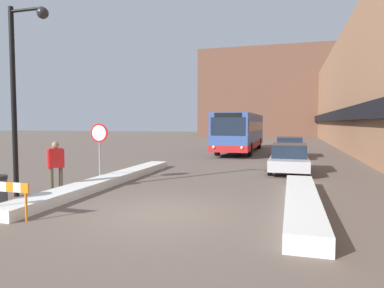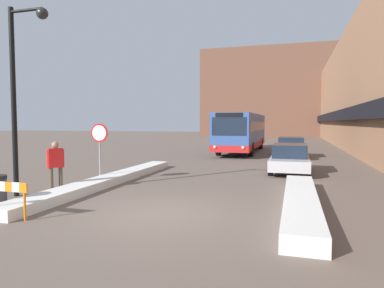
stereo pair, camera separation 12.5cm
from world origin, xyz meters
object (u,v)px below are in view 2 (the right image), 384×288
(parked_car_middle, at_px, (291,147))
(stop_sign, at_px, (99,140))
(city_bus, at_px, (242,131))
(street_lamp, at_px, (20,80))
(construction_barricade, at_px, (9,193))
(parked_car_front, at_px, (290,158))
(pedestrian, at_px, (56,162))

(parked_car_middle, relative_size, stop_sign, 1.90)
(city_bus, xyz_separation_m, stop_sign, (-3.44, -16.09, 0.04))
(parked_car_middle, distance_m, stop_sign, 14.75)
(street_lamp, xyz_separation_m, construction_barricade, (1.67, -2.26, -3.13))
(parked_car_front, bearing_deg, street_lamp, -135.19)
(city_bus, bearing_deg, parked_car_middle, -40.54)
(parked_car_front, relative_size, stop_sign, 1.80)
(city_bus, bearing_deg, stop_sign, -102.06)
(city_bus, bearing_deg, pedestrian, -101.52)
(city_bus, relative_size, construction_barricade, 11.13)
(parked_car_middle, relative_size, construction_barricade, 4.11)
(parked_car_front, bearing_deg, construction_barricade, -122.20)
(pedestrian, height_order, construction_barricade, pedestrian)
(street_lamp, distance_m, construction_barricade, 4.21)
(parked_car_front, distance_m, parked_car_middle, 7.67)
(stop_sign, bearing_deg, pedestrian, -97.65)
(parked_car_front, xyz_separation_m, construction_barricade, (-6.59, -10.47, -0.02))
(parked_car_middle, bearing_deg, construction_barricade, -109.98)
(city_bus, relative_size, parked_car_front, 2.86)
(stop_sign, distance_m, pedestrian, 2.40)
(stop_sign, xyz_separation_m, pedestrian, (-0.31, -2.29, -0.66))
(stop_sign, xyz_separation_m, construction_barricade, (0.76, -5.39, -1.06))
(construction_barricade, bearing_deg, parked_car_middle, 70.02)
(parked_car_front, distance_m, pedestrian, 10.64)
(parked_car_middle, distance_m, pedestrian, 16.87)
(construction_barricade, bearing_deg, parked_car_front, 57.80)
(parked_car_middle, height_order, street_lamp, street_lamp)
(parked_car_front, bearing_deg, city_bus, 109.57)
(parked_car_middle, bearing_deg, parked_car_front, -90.00)
(construction_barricade, bearing_deg, street_lamp, 126.37)
(stop_sign, bearing_deg, street_lamp, -106.11)
(pedestrian, bearing_deg, parked_car_middle, 12.12)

